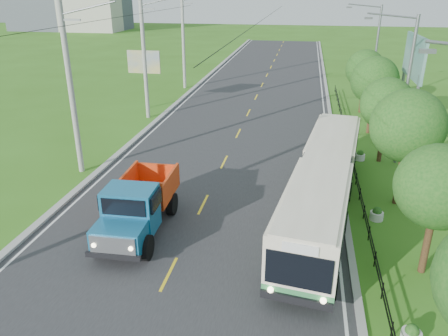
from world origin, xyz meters
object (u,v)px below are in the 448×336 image
(tree_second, at_px, (438,190))
(bus, at_px, (324,181))
(billboard_right, at_px, (413,63))
(planter_mid, at_px, (360,156))
(pole_far, at_px, (184,40))
(planter_far, at_px, (350,121))
(tree_fourth, at_px, (387,106))
(planter_near, at_px, (377,214))
(streetlight_mid, at_px, (404,86))
(streetlight_far, at_px, (374,53))
(tree_fifth, at_px, (375,83))
(pole_mid, at_px, (145,57))
(dump_truck, at_px, (138,203))
(tree_third, at_px, (408,129))
(tree_back, at_px, (365,71))
(planter_front, at_px, (411,335))
(billboard_left, at_px, (144,66))
(pole_near, at_px, (71,88))

(tree_second, height_order, bus, tree_second)
(billboard_right, bearing_deg, planter_mid, -121.66)
(pole_far, height_order, planter_far, pole_far)
(tree_fourth, bearing_deg, pole_far, 133.85)
(planter_near, height_order, planter_mid, same)
(streetlight_mid, xyz_separation_m, bus, (-4.64, -7.91, -3.13))
(streetlight_mid, height_order, streetlight_far, same)
(tree_second, bearing_deg, tree_fifth, 90.00)
(tree_fifth, height_order, streetlight_far, streetlight_far)
(planter_far, distance_m, billboard_right, 6.58)
(bus, bearing_deg, pole_mid, 141.61)
(pole_far, distance_m, dump_truck, 30.88)
(tree_fourth, xyz_separation_m, planter_near, (-1.26, -8.14, -3.30))
(tree_third, height_order, tree_back, tree_third)
(tree_second, distance_m, tree_third, 6.02)
(streetlight_far, bearing_deg, tree_second, -91.74)
(tree_third, height_order, dump_truck, tree_third)
(planter_front, bearing_deg, pole_mid, 126.25)
(tree_second, xyz_separation_m, dump_truck, (-12.14, 0.78, -2.07))
(tree_second, xyz_separation_m, bus, (-3.85, 3.95, -1.74))
(tree_fourth, relative_size, planter_far, 8.06)
(tree_fifth, distance_m, planter_far, 4.21)
(streetlight_far, xyz_separation_m, planter_far, (-2.04, -6.00, -4.62))
(planter_far, relative_size, billboard_left, 0.13)
(tree_back, bearing_deg, streetlight_far, 67.08)
(planter_near, xyz_separation_m, billboard_left, (-18.10, 18.00, 3.58))
(tree_fifth, bearing_deg, billboard_right, -3.30)
(streetlight_mid, bearing_deg, tree_back, 93.70)
(tree_fourth, bearing_deg, billboard_left, 153.01)
(planter_near, bearing_deg, planter_far, 90.00)
(tree_fourth, distance_m, streetlight_far, 13.94)
(tree_fifth, bearing_deg, dump_truck, -125.18)
(bus, bearing_deg, dump_truck, -151.18)
(tree_second, relative_size, tree_back, 0.96)
(tree_third, bearing_deg, pole_far, 126.09)
(pole_near, distance_m, pole_far, 24.00)
(tree_second, bearing_deg, tree_fourth, 90.00)
(tree_second, relative_size, tree_fourth, 0.98)
(planter_front, xyz_separation_m, planter_near, (0.00, 8.00, 0.00))
(tree_third, relative_size, tree_fifth, 1.03)
(tree_fifth, distance_m, planter_near, 14.64)
(tree_fourth, relative_size, billboard_left, 1.04)
(billboard_left, xyz_separation_m, dump_truck, (7.22, -21.08, -2.42))
(billboard_left, bearing_deg, streetlight_far, 11.23)
(bus, height_order, dump_truck, bus)
(tree_third, height_order, bus, tree_third)
(streetlight_far, bearing_deg, tree_back, -112.92)
(tree_fifth, height_order, tree_back, tree_fifth)
(tree_fifth, distance_m, planter_mid, 7.21)
(planter_far, relative_size, bus, 0.04)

